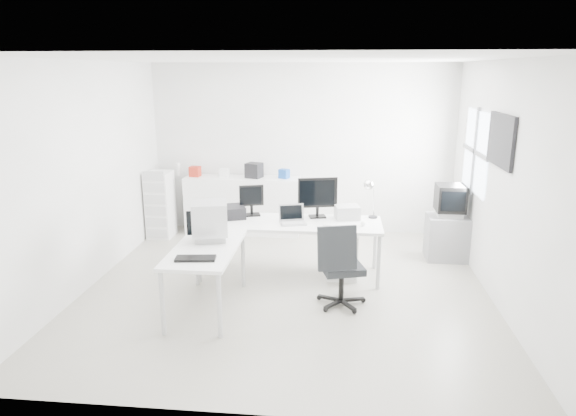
# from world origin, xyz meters

# --- Properties ---
(floor) EXTENTS (5.00, 5.00, 0.01)m
(floor) POSITION_xyz_m (0.00, 0.00, 0.00)
(floor) COLOR beige
(floor) RESTS_ON ground
(ceiling) EXTENTS (5.00, 5.00, 0.01)m
(ceiling) POSITION_xyz_m (0.00, 0.00, 2.80)
(ceiling) COLOR white
(ceiling) RESTS_ON back_wall
(back_wall) EXTENTS (5.00, 0.02, 2.80)m
(back_wall) POSITION_xyz_m (0.00, 2.50, 1.40)
(back_wall) COLOR white
(back_wall) RESTS_ON floor
(left_wall) EXTENTS (0.02, 5.00, 2.80)m
(left_wall) POSITION_xyz_m (-2.50, 0.00, 1.40)
(left_wall) COLOR white
(left_wall) RESTS_ON floor
(right_wall) EXTENTS (0.02, 5.00, 2.80)m
(right_wall) POSITION_xyz_m (2.50, 0.00, 1.40)
(right_wall) COLOR white
(right_wall) RESTS_ON floor
(window) EXTENTS (0.02, 1.20, 1.10)m
(window) POSITION_xyz_m (2.48, 1.20, 1.60)
(window) COLOR white
(window) RESTS_ON right_wall
(wall_picture) EXTENTS (0.04, 0.90, 0.60)m
(wall_picture) POSITION_xyz_m (2.47, 0.10, 1.90)
(wall_picture) COLOR black
(wall_picture) RESTS_ON right_wall
(main_desk) EXTENTS (2.40, 0.80, 0.75)m
(main_desk) POSITION_xyz_m (-0.00, 0.44, 0.38)
(main_desk) COLOR white
(main_desk) RESTS_ON floor
(side_desk) EXTENTS (0.70, 1.40, 0.75)m
(side_desk) POSITION_xyz_m (-0.85, -0.66, 0.38)
(side_desk) COLOR white
(side_desk) RESTS_ON floor
(drawer_pedestal) EXTENTS (0.40, 0.50, 0.60)m
(drawer_pedestal) POSITION_xyz_m (0.70, 0.49, 0.30)
(drawer_pedestal) COLOR white
(drawer_pedestal) RESTS_ON floor
(inkjet_printer) EXTENTS (0.54, 0.48, 0.16)m
(inkjet_printer) POSITION_xyz_m (-0.85, 0.54, 0.83)
(inkjet_printer) COLOR black
(inkjet_printer) RESTS_ON main_desk
(lcd_monitor_small) EXTENTS (0.37, 0.28, 0.42)m
(lcd_monitor_small) POSITION_xyz_m (-0.55, 0.69, 0.96)
(lcd_monitor_small) COLOR black
(lcd_monitor_small) RESTS_ON main_desk
(lcd_monitor_large) EXTENTS (0.57, 0.33, 0.55)m
(lcd_monitor_large) POSITION_xyz_m (0.35, 0.69, 1.03)
(lcd_monitor_large) COLOR black
(lcd_monitor_large) RESTS_ON main_desk
(laptop) EXTENTS (0.39, 0.40, 0.21)m
(laptop) POSITION_xyz_m (0.05, 0.34, 0.85)
(laptop) COLOR #B7B7BA
(laptop) RESTS_ON main_desk
(white_keyboard) EXTENTS (0.43, 0.26, 0.02)m
(white_keyboard) POSITION_xyz_m (0.65, 0.29, 0.76)
(white_keyboard) COLOR white
(white_keyboard) RESTS_ON main_desk
(white_mouse) EXTENTS (0.07, 0.07, 0.07)m
(white_mouse) POSITION_xyz_m (0.95, 0.34, 0.78)
(white_mouse) COLOR white
(white_mouse) RESTS_ON main_desk
(laser_printer) EXTENTS (0.36, 0.32, 0.18)m
(laser_printer) POSITION_xyz_m (0.75, 0.66, 0.84)
(laser_printer) COLOR #B3B3B3
(laser_printer) RESTS_ON main_desk
(desk_lamp) EXTENTS (0.20, 0.20, 0.49)m
(desk_lamp) POSITION_xyz_m (1.10, 0.74, 0.99)
(desk_lamp) COLOR silver
(desk_lamp) RESTS_ON main_desk
(crt_monitor) EXTENTS (0.44, 0.44, 0.42)m
(crt_monitor) POSITION_xyz_m (-0.85, -0.41, 0.96)
(crt_monitor) COLOR #B7B7BA
(crt_monitor) RESTS_ON side_desk
(black_keyboard) EXTENTS (0.44, 0.22, 0.03)m
(black_keyboard) POSITION_xyz_m (-0.85, -1.06, 0.76)
(black_keyboard) COLOR black
(black_keyboard) RESTS_ON side_desk
(office_chair) EXTENTS (0.74, 0.74, 1.03)m
(office_chair) POSITION_xyz_m (0.69, -0.41, 0.52)
(office_chair) COLOR #25282A
(office_chair) RESTS_ON floor
(tv_cabinet) EXTENTS (0.59, 0.48, 0.65)m
(tv_cabinet) POSITION_xyz_m (2.22, 1.30, 0.32)
(tv_cabinet) COLOR gray
(tv_cabinet) RESTS_ON floor
(crt_tv) EXTENTS (0.50, 0.48, 0.45)m
(crt_tv) POSITION_xyz_m (2.22, 1.30, 0.87)
(crt_tv) COLOR black
(crt_tv) RESTS_ON tv_cabinet
(sideboard) EXTENTS (1.91, 0.48, 0.96)m
(sideboard) POSITION_xyz_m (-0.97, 2.24, 0.48)
(sideboard) COLOR white
(sideboard) RESTS_ON floor
(clutter_box_a) EXTENTS (0.19, 0.17, 0.17)m
(clutter_box_a) POSITION_xyz_m (-1.77, 2.24, 1.04)
(clutter_box_a) COLOR #AA2718
(clutter_box_a) RESTS_ON sideboard
(clutter_box_b) EXTENTS (0.15, 0.14, 0.14)m
(clutter_box_b) POSITION_xyz_m (-1.27, 2.24, 1.03)
(clutter_box_b) COLOR white
(clutter_box_b) RESTS_ON sideboard
(clutter_box_c) EXTENTS (0.30, 0.29, 0.24)m
(clutter_box_c) POSITION_xyz_m (-0.77, 2.24, 1.08)
(clutter_box_c) COLOR black
(clutter_box_c) RESTS_ON sideboard
(clutter_box_d) EXTENTS (0.19, 0.18, 0.15)m
(clutter_box_d) POSITION_xyz_m (-0.27, 2.24, 1.03)
(clutter_box_d) COLOR #16489F
(clutter_box_d) RESTS_ON sideboard
(clutter_bottle) EXTENTS (0.07, 0.07, 0.22)m
(clutter_bottle) POSITION_xyz_m (-2.07, 2.28, 1.07)
(clutter_bottle) COLOR white
(clutter_bottle) RESTS_ON sideboard
(filing_cabinet) EXTENTS (0.38, 0.45, 1.09)m
(filing_cabinet) POSITION_xyz_m (-2.28, 1.89, 0.54)
(filing_cabinet) COLOR white
(filing_cabinet) RESTS_ON floor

